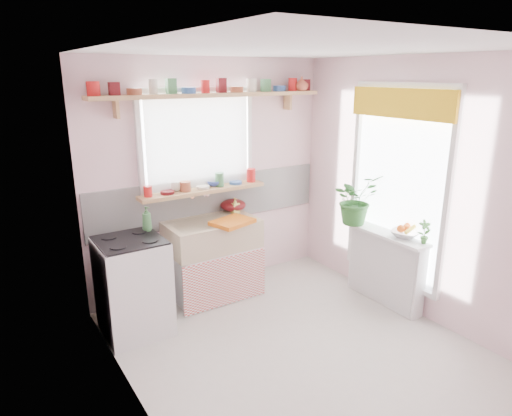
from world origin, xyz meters
TOP-DOWN VIEW (x-y plane):
  - room at (0.66, 0.86)m, footprint 3.20×3.20m
  - sink_unit at (-0.15, 1.29)m, footprint 0.95×0.65m
  - cooker at (-1.10, 1.05)m, footprint 0.58×0.58m
  - radiator_ledge at (1.30, 0.20)m, footprint 0.22×0.95m
  - windowsill at (-0.15, 1.48)m, footprint 1.40×0.22m
  - pine_shelf at (0.00, 1.47)m, footprint 2.52×0.24m
  - shelf_crockery at (0.00, 1.47)m, footprint 2.47×0.11m
  - sill_crockery at (-0.17, 1.48)m, footprint 1.35×0.11m
  - dish_tray at (-0.01, 1.10)m, footprint 0.47×0.40m
  - colander at (0.22, 1.50)m, footprint 0.36×0.36m
  - jade_plant at (1.21, 0.60)m, footprint 0.50×0.44m
  - fruit_bowl at (1.33, 0.01)m, footprint 0.36×0.36m
  - herb_pot at (1.33, -0.20)m, footprint 0.15×0.13m
  - soap_bottle_sink at (0.20, 1.42)m, footprint 0.08×0.09m
  - sill_cup at (-0.43, 1.54)m, footprint 0.14×0.14m
  - sill_bowl at (0.02, 1.54)m, footprint 0.20×0.20m
  - shelf_vase at (1.08, 1.41)m, footprint 0.18×0.18m
  - cooker_bottle at (-0.88, 1.19)m, footprint 0.12×0.12m
  - fruit at (1.34, 0.02)m, footprint 0.20×0.14m

SIDE VIEW (x-z plane):
  - radiator_ledge at x=1.30m, z-range 0.01..0.78m
  - sink_unit at x=-0.15m, z-range -0.13..0.99m
  - cooker at x=-1.10m, z-range 0.00..0.92m
  - fruit_bowl at x=1.33m, z-range 0.77..0.84m
  - fruit at x=1.34m, z-range 0.82..0.92m
  - dish_tray at x=-0.01m, z-range 0.85..0.89m
  - herb_pot at x=1.33m, z-range 0.78..1.01m
  - colander at x=0.22m, z-range 0.85..0.98m
  - soap_bottle_sink at x=0.20m, z-range 0.85..1.02m
  - cooker_bottle at x=-0.88m, z-range 0.92..1.15m
  - jade_plant at x=1.21m, z-range 0.77..1.31m
  - windowsill at x=-0.15m, z-range 1.12..1.16m
  - sill_bowl at x=0.02m, z-range 1.16..1.22m
  - sill_cup at x=-0.43m, z-range 1.16..1.26m
  - sill_crockery at x=-0.17m, z-range 1.16..1.28m
  - room at x=0.66m, z-range -0.23..2.97m
  - pine_shelf at x=0.00m, z-range 2.10..2.14m
  - shelf_crockery at x=0.00m, z-range 2.14..2.26m
  - shelf_vase at x=1.08m, z-range 2.14..2.30m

